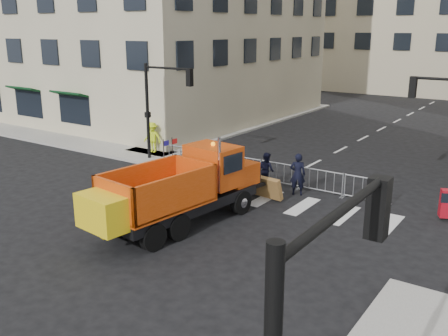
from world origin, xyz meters
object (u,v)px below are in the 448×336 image
Objects in this scene: cop_a at (298,174)px; cop_c at (226,178)px; newspaper_box at (446,203)px; cop_b at (266,170)px; plow_truck at (179,188)px; worker at (152,137)px.

cop_c reaches higher than cop_a.
cop_a is 6.16m from newspaper_box.
cop_c is at bearing 102.26° from cop_b.
cop_c is 1.83× the size of newspaper_box.
cop_a is (2.02, 5.81, -0.54)m from plow_truck.
cop_b is at bearing 157.60° from newspaper_box.
cop_c is (-2.26, -2.38, 0.05)m from cop_a.
worker is at bearing -33.51° from cop_a.
plow_truck is 6.18m from cop_a.
plow_truck is 11.30m from worker.
plow_truck is 6.10m from cop_b.
worker is at bearing -71.74° from cop_c.
cop_b is at bearing 4.36° from plow_truck.
cop_a is 1.74× the size of newspaper_box.
worker reaches higher than cop_b.
worker is (-10.32, 1.83, 0.08)m from cop_a.
plow_truck reaches higher than cop_c.
worker is at bearing 151.33° from newspaper_box.
worker reaches higher than cop_a.
cop_b is (0.29, 6.05, -0.67)m from plow_truck.
worker is (-8.30, 7.65, -0.46)m from plow_truck.
cop_c reaches higher than newspaper_box.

